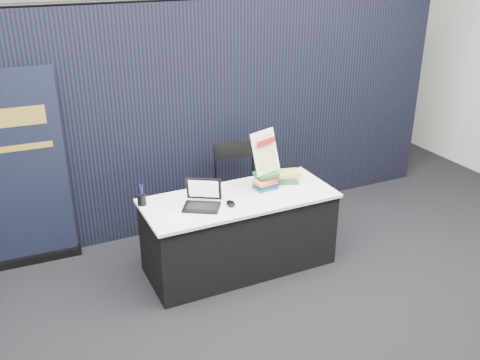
% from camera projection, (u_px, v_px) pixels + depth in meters
% --- Properties ---
extents(floor, '(8.00, 8.00, 0.00)m').
position_uv_depth(floor, '(265.00, 296.00, 4.80)').
color(floor, black).
rests_on(floor, ground).
extents(wall_back, '(8.00, 0.02, 3.50)m').
position_uv_depth(wall_back, '(133.00, 35.00, 7.40)').
color(wall_back, beige).
rests_on(wall_back, floor).
extents(drape_partition, '(6.00, 0.08, 2.40)m').
position_uv_depth(drape_partition, '(197.00, 120.00, 5.64)').
color(drape_partition, black).
rests_on(drape_partition, floor).
extents(display_table, '(1.80, 0.75, 0.75)m').
position_uv_depth(display_table, '(239.00, 232.00, 5.10)').
color(display_table, black).
rests_on(display_table, floor).
extents(laptop, '(0.39, 0.40, 0.24)m').
position_uv_depth(laptop, '(200.00, 201.00, 4.74)').
color(laptop, black).
rests_on(laptop, display_table).
extents(mouse, '(0.09, 0.13, 0.04)m').
position_uv_depth(mouse, '(231.00, 203.00, 4.78)').
color(mouse, black).
rests_on(mouse, display_table).
extents(brochure_left, '(0.34, 0.29, 0.00)m').
position_uv_depth(brochure_left, '(176.00, 219.00, 4.55)').
color(brochure_left, white).
rests_on(brochure_left, display_table).
extents(brochure_mid, '(0.33, 0.26, 0.00)m').
position_uv_depth(brochure_mid, '(187.00, 213.00, 4.65)').
color(brochure_mid, white).
rests_on(brochure_mid, display_table).
extents(brochure_right, '(0.36, 0.28, 0.00)m').
position_uv_depth(brochure_right, '(214.00, 214.00, 4.63)').
color(brochure_right, white).
rests_on(brochure_right, display_table).
extents(pen_cup, '(0.09, 0.09, 0.10)m').
position_uv_depth(pen_cup, '(142.00, 200.00, 4.78)').
color(pen_cup, black).
rests_on(pen_cup, display_table).
extents(book_stack_tall, '(0.20, 0.16, 0.16)m').
position_uv_depth(book_stack_tall, '(266.00, 181.00, 5.09)').
color(book_stack_tall, '#185D5B').
rests_on(book_stack_tall, display_table).
extents(book_stack_short, '(0.28, 0.24, 0.10)m').
position_uv_depth(book_stack_short, '(285.00, 177.00, 5.25)').
color(book_stack_short, '#1D6C25').
rests_on(book_stack_short, display_table).
extents(info_sign, '(0.32, 0.21, 0.41)m').
position_uv_depth(info_sign, '(265.00, 152.00, 5.00)').
color(info_sign, black).
rests_on(info_sign, book_stack_tall).
extents(pullup_banner, '(0.82, 0.13, 1.92)m').
position_uv_depth(pullup_banner, '(26.00, 182.00, 5.00)').
color(pullup_banner, black).
rests_on(pullup_banner, floor).
extents(stacking_chair, '(0.56, 0.57, 1.02)m').
position_uv_depth(stacking_chair, '(242.00, 188.00, 5.58)').
color(stacking_chair, black).
rests_on(stacking_chair, floor).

